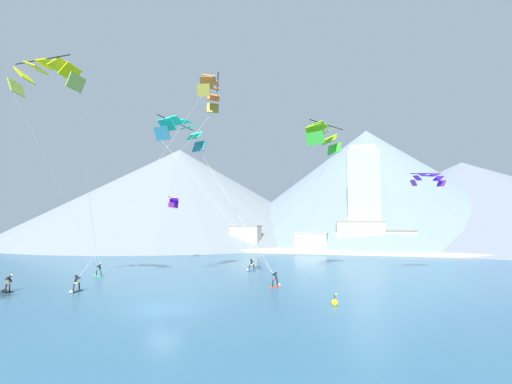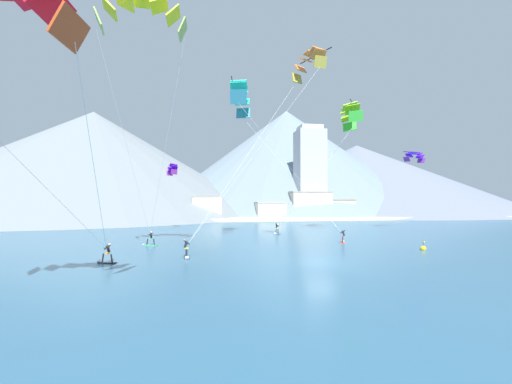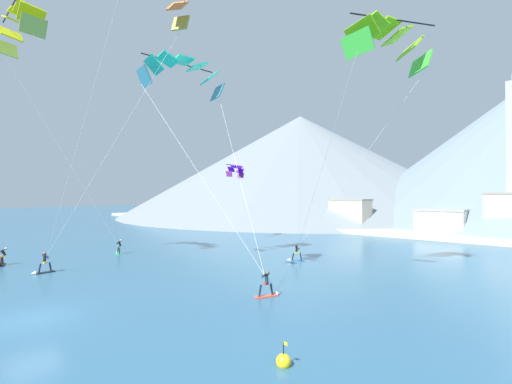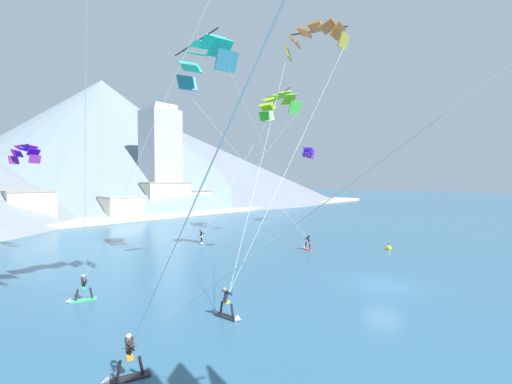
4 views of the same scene
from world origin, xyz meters
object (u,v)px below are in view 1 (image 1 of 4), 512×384
Objects in this scene: kitesurfer_mid_center at (276,282)px; race_marker_buoy at (335,303)px; kitesurfer_near_trail at (75,286)px; parafoil_kite_far_left at (48,75)px; parafoil_kite_near_trail at (209,92)px; kitesurfer_far_left at (98,272)px; parafoil_kite_mid_center at (182,131)px; kitesurfer_far_right at (7,286)px; kitesurfer_near_lead at (250,267)px; parafoil_kite_near_lead at (323,135)px; parafoil_kite_distant_low_drift at (174,201)px; parafoil_kite_distant_high_outer at (428,178)px.

kitesurfer_mid_center is 8.67m from race_marker_buoy.
parafoil_kite_far_left is at bearing -169.53° from kitesurfer_near_trail.
race_marker_buoy is at bearing -8.57° from parafoil_kite_near_trail.
kitesurfer_far_left is 0.10× the size of parafoil_kite_mid_center.
kitesurfer_near_lead is at bearing 46.15° from kitesurfer_far_right.
parafoil_kite_near_lead reaches higher than parafoil_kite_distant_low_drift.
parafoil_kite_far_left is 28.25m from parafoil_kite_distant_low_drift.
parafoil_kite_near_lead is at bearing 31.28° from parafoil_kite_far_left.
kitesurfer_far_left is 19.27m from parafoil_kite_distant_low_drift.
parafoil_kite_far_left is at bearing 12.12° from kitesurfer_far_right.
kitesurfer_near_trail is at bearing -82.44° from parafoil_kite_distant_low_drift.
parafoil_kite_mid_center is at bearing -162.06° from parafoil_kite_distant_high_outer.
kitesurfer_mid_center is 20.81m from parafoil_kite_mid_center.
kitesurfer_far_left is 0.10× the size of parafoil_kite_near_lead.
kitesurfer_far_right is 23.57m from parafoil_kite_mid_center.
kitesurfer_mid_center is at bearing 19.56° from kitesurfer_far_right.
parafoil_kite_distant_high_outer reaches higher than parafoil_kite_distant_low_drift.
parafoil_kite_far_left is 4.89× the size of parafoil_kite_distant_high_outer.
kitesurfer_far_left is 1.01× the size of kitesurfer_far_right.
kitesurfer_near_lead is at bearing -178.00° from parafoil_kite_distant_high_outer.
parafoil_kite_distant_high_outer reaches higher than kitesurfer_far_left.
race_marker_buoy is (11.60, -17.00, -0.28)m from kitesurfer_near_lead.
parafoil_kite_distant_high_outer reaches higher than kitesurfer_near_lead.
parafoil_kite_near_trail is at bearing 12.71° from kitesurfer_near_trail.
parafoil_kite_mid_center reaches higher than parafoil_kite_near_lead.
kitesurfer_near_trail is at bearing -62.45° from kitesurfer_far_left.
race_marker_buoy is (17.77, -8.46, -17.30)m from parafoil_kite_mid_center.
parafoil_kite_near_lead is 17.00× the size of race_marker_buoy.
kitesurfer_mid_center is at bearing 20.46° from parafoil_kite_far_left.
kitesurfer_near_lead is 32.04m from parafoil_kite_far_left.
parafoil_kite_far_left is (0.74, -9.30, 20.67)m from kitesurfer_far_left.
parafoil_kite_near_trail is at bearing 12.19° from parafoil_kite_far_left.
parafoil_kite_near_lead is 22.16m from race_marker_buoy.
parafoil_kite_distant_high_outer is (38.45, 19.48, -9.12)m from parafoil_kite_far_left.
kitesurfer_far_right is at bearing -154.02° from parafoil_kite_distant_high_outer.
parafoil_kite_distant_low_drift is (3.10, 26.56, 9.56)m from kitesurfer_far_right.
kitesurfer_far_right is 1.74× the size of race_marker_buoy.
race_marker_buoy is at bearing -121.85° from parafoil_kite_distant_high_outer.
kitesurfer_far_left is (-16.54, -9.39, 0.01)m from kitesurfer_near_lead.
kitesurfer_mid_center is 0.99× the size of kitesurfer_far_right.
parafoil_kite_near_lead is 30.55m from parafoil_kite_far_left.
kitesurfer_mid_center reaches higher than race_marker_buoy.
parafoil_kite_far_left is at bearing -148.72° from parafoil_kite_near_lead.
parafoil_kite_distant_high_outer is at bearing 28.42° from kitesurfer_near_trail.
kitesurfer_far_left is at bearing 160.52° from parafoil_kite_near_trail.
kitesurfer_near_lead is 21.66m from kitesurfer_near_trail.
parafoil_kite_near_lead is 0.92× the size of parafoil_kite_near_trail.
parafoil_kite_distant_low_drift is 37.65m from race_marker_buoy.
kitesurfer_mid_center is at bearing -10.20° from parafoil_kite_mid_center.
kitesurfer_far_right is at bearing -168.84° from kitesurfer_near_trail.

